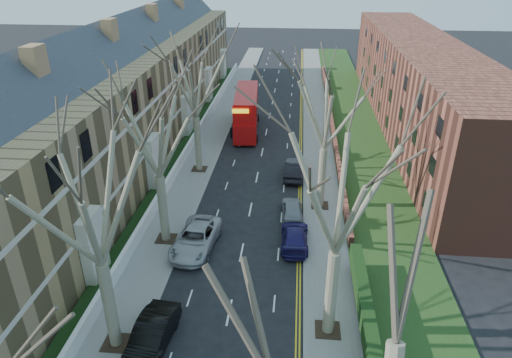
# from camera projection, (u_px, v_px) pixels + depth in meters

# --- Properties ---
(pavement_left) EXTENTS (3.00, 102.00, 0.12)m
(pavement_left) POSITION_uv_depth(u_px,v_px,m) (216.00, 130.00, 54.02)
(pavement_left) COLOR slate
(pavement_left) RESTS_ON ground
(pavement_right) EXTENTS (3.00, 102.00, 0.12)m
(pavement_right) POSITION_uv_depth(u_px,v_px,m) (318.00, 133.00, 53.02)
(pavement_right) COLOR slate
(pavement_right) RESTS_ON ground
(terrace_left) EXTENTS (9.70, 78.00, 13.60)m
(terrace_left) POSITION_uv_depth(u_px,v_px,m) (124.00, 104.00, 45.09)
(terrace_left) COLOR #9B7E4F
(terrace_left) RESTS_ON ground
(flats_right) EXTENTS (13.97, 54.00, 10.00)m
(flats_right) POSITION_uv_depth(u_px,v_px,m) (418.00, 85.00, 53.42)
(flats_right) COLOR brown
(flats_right) RESTS_ON ground
(front_wall_left) EXTENTS (0.30, 78.00, 1.00)m
(front_wall_left) POSITION_uv_depth(u_px,v_px,m) (186.00, 151.00, 46.79)
(front_wall_left) COLOR white
(front_wall_left) RESTS_ON ground
(grass_verge_right) EXTENTS (6.00, 102.00, 0.06)m
(grass_verge_right) POSITION_uv_depth(u_px,v_px,m) (357.00, 134.00, 52.61)
(grass_verge_right) COLOR #213D16
(grass_verge_right) RESTS_ON ground
(tree_left_mid) EXTENTS (10.50, 10.50, 14.71)m
(tree_left_mid) POSITION_uv_depth(u_px,v_px,m) (88.00, 188.00, 20.37)
(tree_left_mid) COLOR #736A52
(tree_left_mid) RESTS_ON ground
(tree_left_far) EXTENTS (10.15, 10.15, 14.22)m
(tree_left_far) POSITION_uv_depth(u_px,v_px,m) (154.00, 121.00, 29.41)
(tree_left_far) COLOR #736A52
(tree_left_far) RESTS_ON ground
(tree_left_dist) EXTENTS (10.50, 10.50, 14.71)m
(tree_left_dist) POSITION_uv_depth(u_px,v_px,m) (193.00, 72.00, 39.95)
(tree_left_dist) COLOR #736A52
(tree_left_dist) RESTS_ON ground
(tree_right_mid) EXTENTS (10.50, 10.50, 14.71)m
(tree_right_mid) POSITION_uv_depth(u_px,v_px,m) (342.00, 179.00, 21.20)
(tree_right_mid) COLOR #736A52
(tree_right_mid) RESTS_ON ground
(tree_right_far) EXTENTS (10.15, 10.15, 14.22)m
(tree_right_far) POSITION_uv_depth(u_px,v_px,m) (327.00, 99.00, 33.80)
(tree_right_far) COLOR #736A52
(tree_right_far) RESTS_ON ground
(double_decker_bus) EXTENTS (3.37, 11.12, 4.59)m
(double_decker_bus) POSITION_uv_depth(u_px,v_px,m) (246.00, 112.00, 52.97)
(double_decker_bus) COLOR #BB0D0D
(double_decker_bus) RESTS_ON ground
(car_left_mid) EXTENTS (2.12, 5.01, 1.61)m
(car_left_mid) POSITION_uv_depth(u_px,v_px,m) (152.00, 336.00, 24.14)
(car_left_mid) COLOR black
(car_left_mid) RESTS_ON ground
(car_left_far) EXTENTS (3.21, 6.00, 1.60)m
(car_left_far) POSITION_uv_depth(u_px,v_px,m) (196.00, 239.00, 32.31)
(car_left_far) COLOR #A8A8AE
(car_left_far) RESTS_ON ground
(car_right_near) EXTENTS (2.00, 4.78, 1.38)m
(car_right_near) POSITION_uv_depth(u_px,v_px,m) (295.00, 236.00, 32.75)
(car_right_near) COLOR #1F1752
(car_right_near) RESTS_ON ground
(car_right_mid) EXTENTS (1.96, 4.28, 1.42)m
(car_right_mid) POSITION_uv_depth(u_px,v_px,m) (292.00, 210.00, 36.11)
(car_right_mid) COLOR gray
(car_right_mid) RESTS_ON ground
(car_right_far) EXTENTS (1.92, 4.90, 1.59)m
(car_right_far) POSITION_uv_depth(u_px,v_px,m) (294.00, 169.00, 42.64)
(car_right_far) COLOR black
(car_right_far) RESTS_ON ground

